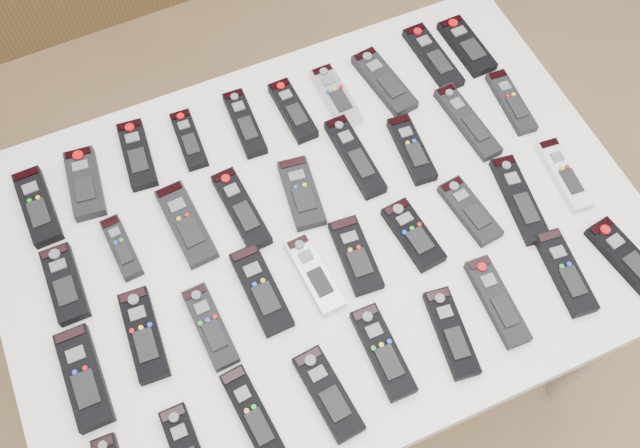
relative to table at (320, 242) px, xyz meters
name	(u,v)px	position (x,y,z in m)	size (l,w,h in m)	color
ground	(375,371)	(0.12, -0.12, -0.72)	(4.00, 4.00, 0.00)	olive
table	(320,242)	(0.00, 0.00, 0.00)	(1.25, 0.88, 0.78)	white
remote_0	(38,206)	(-0.50, 0.27, 0.07)	(0.06, 0.17, 0.02)	black
remote_1	(85,183)	(-0.40, 0.28, 0.07)	(0.06, 0.16, 0.02)	black
remote_2	(137,155)	(-0.28, 0.31, 0.07)	(0.05, 0.17, 0.02)	black
remote_3	(189,140)	(-0.17, 0.30, 0.07)	(0.04, 0.15, 0.02)	black
remote_4	(245,123)	(-0.05, 0.29, 0.07)	(0.05, 0.17, 0.02)	black
remote_5	(293,111)	(0.06, 0.28, 0.07)	(0.05, 0.16, 0.02)	black
remote_6	(336,96)	(0.16, 0.28, 0.07)	(0.05, 0.16, 0.02)	#B7B7BC
remote_7	(384,82)	(0.27, 0.27, 0.07)	(0.06, 0.18, 0.02)	black
remote_8	(433,57)	(0.41, 0.29, 0.07)	(0.05, 0.19, 0.02)	black
remote_9	(467,46)	(0.49, 0.29, 0.07)	(0.06, 0.17, 0.02)	black
remote_10	(65,284)	(-0.49, 0.08, 0.07)	(0.06, 0.16, 0.02)	black
remote_11	(122,248)	(-0.37, 0.11, 0.07)	(0.04, 0.14, 0.02)	black
remote_12	(186,224)	(-0.24, 0.11, 0.07)	(0.06, 0.19, 0.02)	black
remote_13	(241,209)	(-0.13, 0.10, 0.07)	(0.05, 0.19, 0.02)	black
remote_14	(301,193)	(0.00, 0.08, 0.07)	(0.06, 0.16, 0.02)	black
remote_15	(355,156)	(0.13, 0.12, 0.07)	(0.05, 0.20, 0.02)	black
remote_16	(412,149)	(0.25, 0.09, 0.07)	(0.05, 0.16, 0.02)	black
remote_17	(467,122)	(0.39, 0.10, 0.07)	(0.05, 0.20, 0.02)	black
remote_18	(511,102)	(0.50, 0.11, 0.07)	(0.04, 0.17, 0.02)	black
remote_19	(84,377)	(-0.50, -0.11, 0.07)	(0.06, 0.19, 0.02)	black
remote_20	(144,335)	(-0.38, -0.07, 0.07)	(0.06, 0.18, 0.02)	black
remote_21	(210,326)	(-0.27, -0.11, 0.07)	(0.05, 0.17, 0.02)	black
remote_22	(261,290)	(-0.16, -0.08, 0.07)	(0.06, 0.18, 0.02)	black
remote_23	(314,274)	(-0.05, -0.09, 0.07)	(0.05, 0.17, 0.02)	#B7B7BC
remote_24	(356,255)	(0.04, -0.08, 0.07)	(0.06, 0.16, 0.02)	black
remote_25	(413,235)	(0.16, -0.09, 0.07)	(0.06, 0.15, 0.02)	black
remote_26	(470,211)	(0.29, -0.09, 0.07)	(0.05, 0.15, 0.02)	black
remote_27	(519,199)	(0.39, -0.11, 0.07)	(0.05, 0.20, 0.02)	black
remote_28	(564,175)	(0.50, -0.09, 0.07)	(0.05, 0.17, 0.02)	silver
remote_31	(253,415)	(-0.25, -0.29, 0.07)	(0.05, 0.18, 0.02)	black
remote_32	(328,394)	(-0.12, -0.31, 0.07)	(0.06, 0.17, 0.02)	black
remote_33	(383,352)	(0.00, -0.28, 0.07)	(0.05, 0.18, 0.02)	black
remote_34	(451,333)	(0.13, -0.30, 0.07)	(0.05, 0.17, 0.02)	black
remote_35	(497,301)	(0.24, -0.28, 0.07)	(0.05, 0.18, 0.02)	black
remote_36	(565,272)	(0.39, -0.28, 0.07)	(0.05, 0.17, 0.02)	black
remote_37	(628,260)	(0.51, -0.31, 0.07)	(0.05, 0.18, 0.02)	black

